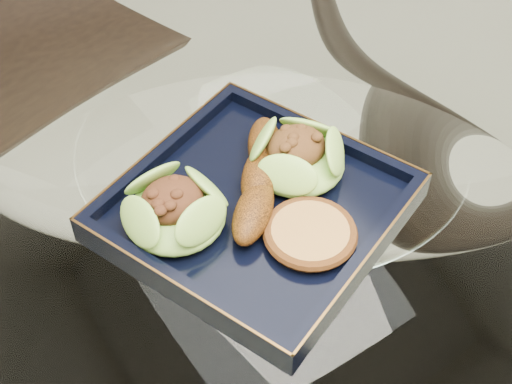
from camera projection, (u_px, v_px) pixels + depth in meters
dining_table at (270, 257)px, 0.93m from camera, size 1.13×1.13×0.77m
dining_chair at (23, 105)px, 1.25m from camera, size 0.52×0.52×0.95m
navy_plate at (256, 211)px, 0.76m from camera, size 0.35×0.35×0.02m
lettuce_wrap_left at (175, 212)px, 0.72m from camera, size 0.13×0.13×0.04m
lettuce_wrap_right at (297, 158)px, 0.77m from camera, size 0.13×0.13×0.04m
roasted_plantain at (259, 178)px, 0.75m from camera, size 0.14×0.16×0.03m
crumb_patty at (310, 235)px, 0.71m from camera, size 0.09×0.09×0.02m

